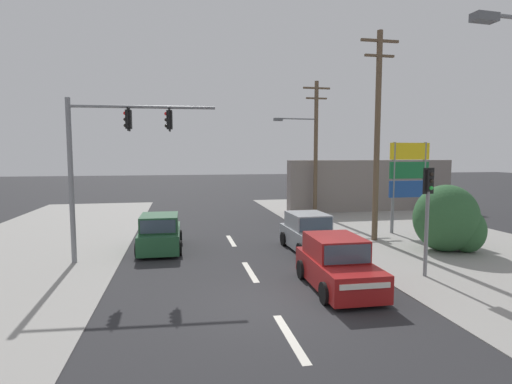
% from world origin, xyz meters
% --- Properties ---
extents(ground_plane, '(140.00, 140.00, 0.00)m').
position_xyz_m(ground_plane, '(0.00, 0.00, 0.00)').
color(ground_plane, '#28282B').
extents(lane_dash_near, '(0.20, 2.40, 0.01)m').
position_xyz_m(lane_dash_near, '(0.00, -2.00, 0.00)').
color(lane_dash_near, silver).
rests_on(lane_dash_near, ground).
extents(lane_dash_mid, '(0.20, 2.40, 0.01)m').
position_xyz_m(lane_dash_mid, '(0.00, 3.00, 0.00)').
color(lane_dash_mid, silver).
rests_on(lane_dash_mid, ground).
extents(lane_dash_far, '(0.20, 2.40, 0.01)m').
position_xyz_m(lane_dash_far, '(0.00, 8.00, 0.00)').
color(lane_dash_far, silver).
rests_on(lane_dash_far, ground).
extents(kerb_right_verge, '(10.00, 44.00, 0.02)m').
position_xyz_m(kerb_right_verge, '(9.00, 2.00, 0.01)').
color(kerb_right_verge, gray).
rests_on(kerb_right_verge, ground).
extents(utility_pole_midground_right, '(1.80, 0.26, 9.48)m').
position_xyz_m(utility_pole_midground_right, '(6.56, 6.82, 4.98)').
color(utility_pole_midground_right, brown).
rests_on(utility_pole_midground_right, ground).
extents(utility_pole_background_right, '(3.78, 0.43, 8.72)m').
position_xyz_m(utility_pole_background_right, '(6.38, 14.99, 4.71)').
color(utility_pole_background_right, brown).
rests_on(utility_pole_background_right, ground).
extents(traffic_signal_mast, '(5.28, 0.55, 6.00)m').
position_xyz_m(traffic_signal_mast, '(-4.86, 5.21, 4.15)').
color(traffic_signal_mast, slate).
rests_on(traffic_signal_mast, ground).
extents(pedestal_signal_right_kerb, '(0.44, 0.31, 3.56)m').
position_xyz_m(pedestal_signal_right_kerb, '(5.53, 1.38, 2.42)').
color(pedestal_signal_right_kerb, slate).
rests_on(pedestal_signal_right_kerb, ground).
extents(shopping_plaza_sign, '(2.10, 0.16, 4.60)m').
position_xyz_m(shopping_plaza_sign, '(9.08, 8.18, 2.98)').
color(shopping_plaza_sign, slate).
rests_on(shopping_plaza_sign, ground).
extents(roadside_bush, '(2.78, 2.39, 2.76)m').
position_xyz_m(roadside_bush, '(8.56, 4.30, 1.30)').
color(roadside_bush, '#2D5B33').
rests_on(roadside_bush, ground).
extents(shopfront_wall_far, '(12.00, 1.00, 3.60)m').
position_xyz_m(shopfront_wall_far, '(11.00, 16.00, 1.80)').
color(shopfront_wall_far, gray).
rests_on(shopfront_wall_far, ground).
extents(hatchback_oncoming_near, '(1.82, 3.66, 1.53)m').
position_xyz_m(hatchback_oncoming_near, '(-3.14, 6.74, 0.70)').
color(hatchback_oncoming_near, '#235633').
rests_on(hatchback_oncoming_near, ground).
extents(hatchback_oncoming_mid, '(1.86, 3.68, 1.53)m').
position_xyz_m(hatchback_oncoming_mid, '(2.97, 5.58, 0.70)').
color(hatchback_oncoming_mid, '#A3A8AD').
rests_on(hatchback_oncoming_mid, ground).
extents(hatchback_receding_far, '(1.84, 3.67, 1.53)m').
position_xyz_m(hatchback_receding_far, '(2.27, 0.89, 0.70)').
color(hatchback_receding_far, maroon).
rests_on(hatchback_receding_far, ground).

